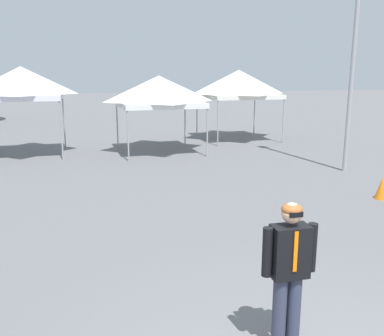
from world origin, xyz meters
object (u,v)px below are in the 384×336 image
object	(u,v)px
person_foreground	(289,267)
traffic_cone_lot_center	(382,188)
canopy_tent_behind_left	(22,83)
canopy_tent_left_of_center	(159,91)
canopy_tent_behind_right	(239,84)

from	to	relation	value
person_foreground	traffic_cone_lot_center	size ratio (longest dim) A/B	3.23
canopy_tent_behind_left	traffic_cone_lot_center	world-z (taller)	canopy_tent_behind_left
canopy_tent_left_of_center	canopy_tent_behind_right	world-z (taller)	canopy_tent_behind_right
traffic_cone_lot_center	canopy_tent_behind_right	bearing A→B (deg)	89.01
person_foreground	canopy_tent_behind_right	bearing A→B (deg)	70.37
traffic_cone_lot_center	person_foreground	bearing A→B (deg)	-137.62
canopy_tent_behind_right	person_foreground	xyz separation A→B (m)	(-5.43, -15.22, -1.63)
canopy_tent_behind_right	traffic_cone_lot_center	size ratio (longest dim) A/B	6.17
person_foreground	traffic_cone_lot_center	xyz separation A→B (m)	(5.25, 4.79, -0.76)
canopy_tent_behind_right	canopy_tent_left_of_center	bearing A→B (deg)	-151.74
canopy_tent_left_of_center	person_foreground	xyz separation A→B (m)	(-1.08, -12.88, -1.43)
person_foreground	traffic_cone_lot_center	world-z (taller)	person_foreground
canopy_tent_behind_left	canopy_tent_left_of_center	bearing A→B (deg)	-7.40
canopy_tent_behind_right	person_foreground	size ratio (longest dim) A/B	1.91
canopy_tent_behind_left	canopy_tent_left_of_center	world-z (taller)	canopy_tent_behind_left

